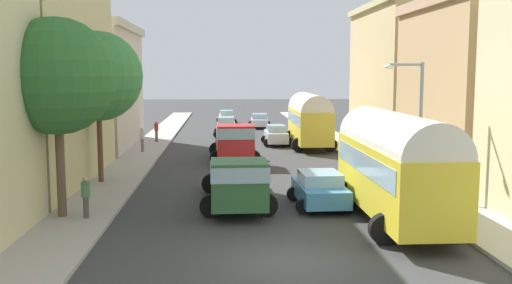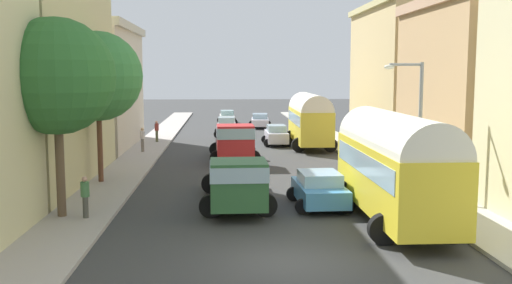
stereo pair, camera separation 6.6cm
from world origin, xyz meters
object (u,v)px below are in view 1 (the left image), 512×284
(car_2, at_px, (320,189))
(car_3, at_px, (276,135))
(cargo_truck_1, at_px, (234,142))
(cargo_truck_0, at_px, (238,181))
(car_0, at_px, (226,127))
(streetlamp_near, at_px, (415,118))
(car_1, at_px, (227,117))
(car_4, at_px, (259,120))
(parked_bus_0, at_px, (395,162))
(parked_bus_1, at_px, (309,118))
(pedestrian_2, at_px, (86,196))
(pedestrian_1, at_px, (156,130))

(car_2, bearing_deg, car_3, 89.70)
(cargo_truck_1, bearing_deg, car_2, -74.85)
(cargo_truck_0, height_order, cargo_truck_1, cargo_truck_1)
(car_0, xyz_separation_m, streetlamp_near, (7.84, -25.87, 2.74))
(cargo_truck_1, relative_size, car_2, 1.75)
(car_1, bearing_deg, car_4, -53.94)
(cargo_truck_0, distance_m, car_2, 3.40)
(streetlamp_near, bearing_deg, parked_bus_0, -118.60)
(parked_bus_1, height_order, car_3, parked_bus_1)
(car_0, distance_m, car_1, 12.01)
(car_1, relative_size, car_2, 1.13)
(car_2, distance_m, pedestrian_2, 9.19)
(car_2, distance_m, car_4, 34.34)
(parked_bus_0, distance_m, pedestrian_1, 26.91)
(parked_bus_0, height_order, pedestrian_2, parked_bus_0)
(car_0, bearing_deg, car_4, 65.72)
(parked_bus_1, distance_m, pedestrian_2, 23.64)
(cargo_truck_0, bearing_deg, streetlamp_near, 7.98)
(cargo_truck_0, relative_size, car_3, 1.96)
(pedestrian_1, height_order, streetlamp_near, streetlamp_near)
(car_3, bearing_deg, parked_bus_1, -33.40)
(cargo_truck_1, distance_m, pedestrian_2, 14.97)
(parked_bus_1, bearing_deg, pedestrian_2, -118.96)
(cargo_truck_1, distance_m, car_4, 22.56)
(pedestrian_1, bearing_deg, streetlamp_near, -57.52)
(pedestrian_1, bearing_deg, car_0, 42.56)
(parked_bus_0, relative_size, car_1, 2.03)
(cargo_truck_0, relative_size, car_1, 1.74)
(pedestrian_1, bearing_deg, car_1, 71.85)
(streetlamp_near, bearing_deg, car_0, 106.86)
(car_4, relative_size, pedestrian_2, 2.59)
(parked_bus_1, distance_m, car_0, 10.12)
(car_3, bearing_deg, car_2, -90.30)
(pedestrian_1, relative_size, pedestrian_2, 1.05)
(cargo_truck_0, relative_size, pedestrian_2, 4.43)
(cargo_truck_0, xyz_separation_m, car_2, (3.37, 0.12, -0.41))
(car_3, xyz_separation_m, car_4, (-0.35, 13.98, -0.05))
(car_2, bearing_deg, parked_bus_0, -48.00)
(parked_bus_1, bearing_deg, pedestrian_1, 165.49)
(pedestrian_2, bearing_deg, parked_bus_0, -3.62)
(cargo_truck_1, bearing_deg, cargo_truck_0, -90.59)
(car_0, xyz_separation_m, car_1, (0.13, 12.01, -0.08))
(parked_bus_1, relative_size, cargo_truck_0, 1.09)
(parked_bus_0, relative_size, car_4, 2.01)
(cargo_truck_1, relative_size, car_3, 1.76)
(cargo_truck_0, distance_m, car_0, 26.93)
(cargo_truck_1, height_order, pedestrian_2, cargo_truck_1)
(pedestrian_1, bearing_deg, car_3, -8.95)
(parked_bus_0, relative_size, car_3, 2.30)
(pedestrian_1, xyz_separation_m, streetlamp_near, (13.28, -20.86, 2.54))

